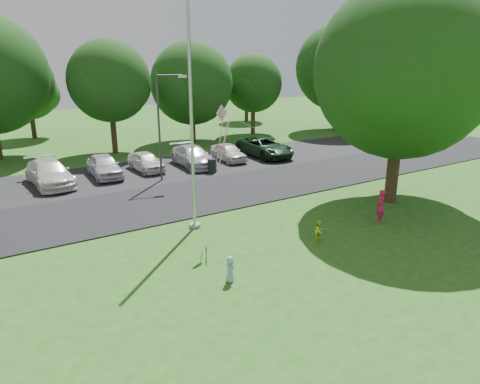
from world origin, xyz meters
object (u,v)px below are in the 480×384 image
child_blue (230,269)px  trash_can (212,166)px  child_yellow (319,231)px  flagpole (192,133)px  street_lamp (163,117)px  woman (380,207)px  kite (226,125)px  big_tree (403,74)px

child_blue → trash_can: bearing=-12.1°
child_yellow → flagpole: bearing=123.9°
child_yellow → street_lamp: bearing=90.0°
flagpole → woman: size_ratio=6.42×
trash_can → kite: kite is taller
flagpole → child_blue: flagpole is taller
kite → flagpole: bearing=105.7°
trash_can → child_blue: (-6.52, -13.02, -0.02)m
flagpole → woman: bearing=-28.9°
big_tree → kite: big_tree is taller
trash_can → child_yellow: (-1.70, -12.08, -0.03)m
trash_can → child_yellow: trash_can is taller
woman → child_blue: 8.57m
street_lamp → flagpole: bearing=-89.8°
child_yellow → child_blue: child_blue is taller
child_yellow → child_blue: size_ratio=0.98×
child_yellow → trash_can: bearing=74.5°
trash_can → child_yellow: 12.20m
trash_can → child_blue: 14.56m
big_tree → child_yellow: (-6.59, -1.79, -5.99)m
woman → child_yellow: 3.71m
trash_can → woman: woman is taller
trash_can → woman: 12.19m
child_blue → big_tree: bearing=-62.0°
street_lamp → big_tree: (8.15, -10.23, 2.57)m
child_yellow → kite: bearing=125.3°
trash_can → big_tree: (4.88, -10.29, 5.96)m
trash_can → child_yellow: bearing=-98.0°
street_lamp → woman: bearing=-51.8°
flagpole → child_blue: (-1.22, -5.02, -3.71)m
woman → kite: kite is taller
flagpole → child_yellow: (3.59, -4.08, -3.72)m
flagpole → trash_can: (5.29, 8.00, -3.69)m
trash_can → big_tree: bearing=-64.6°
child_yellow → big_tree: bearing=7.7°
child_yellow → child_blue: (-4.81, -0.94, 0.01)m
big_tree → kite: 9.48m
street_lamp → kite: street_lamp is taller
trash_can → child_blue: bearing=-116.6°
woman → flagpole: bearing=-71.4°
flagpole → street_lamp: flagpole is taller
flagpole → trash_can: flagpole is taller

